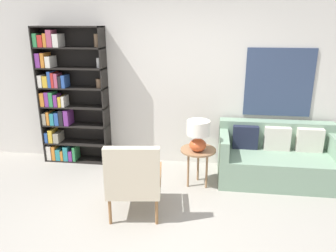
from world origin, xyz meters
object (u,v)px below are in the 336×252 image
(armchair, at_px, (134,178))
(couch, at_px, (277,159))
(bookshelf, at_px, (65,99))
(table_lamp, at_px, (198,134))
(side_table, at_px, (198,153))

(armchair, bearing_deg, couch, 34.06)
(bookshelf, relative_size, table_lamp, 5.00)
(bookshelf, relative_size, couch, 1.29)
(bookshelf, bearing_deg, couch, -4.57)
(table_lamp, bearing_deg, armchair, -130.32)
(side_table, bearing_deg, table_lamp, -93.90)
(side_table, distance_m, table_lamp, 0.32)
(couch, xyz_separation_m, side_table, (-1.12, -0.34, 0.16))
(armchair, xyz_separation_m, couch, (1.81, 1.22, -0.19))
(couch, distance_m, side_table, 1.18)
(couch, xyz_separation_m, table_lamp, (-1.12, -0.41, 0.47))
(couch, bearing_deg, bookshelf, 175.43)
(bookshelf, distance_m, armchair, 2.13)
(side_table, relative_size, table_lamp, 1.26)
(armchair, bearing_deg, side_table, 51.77)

